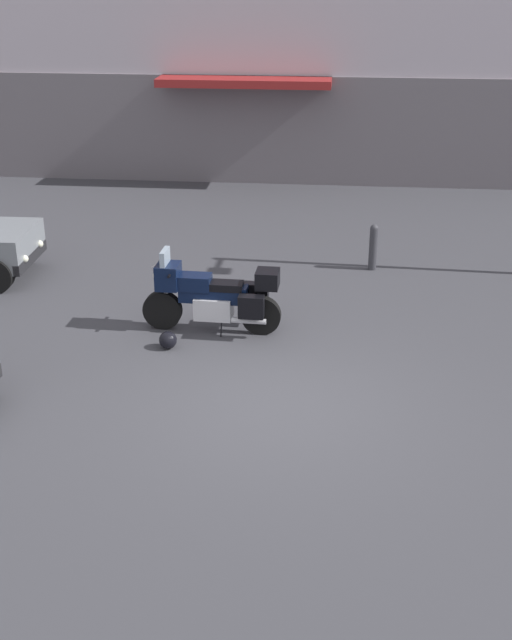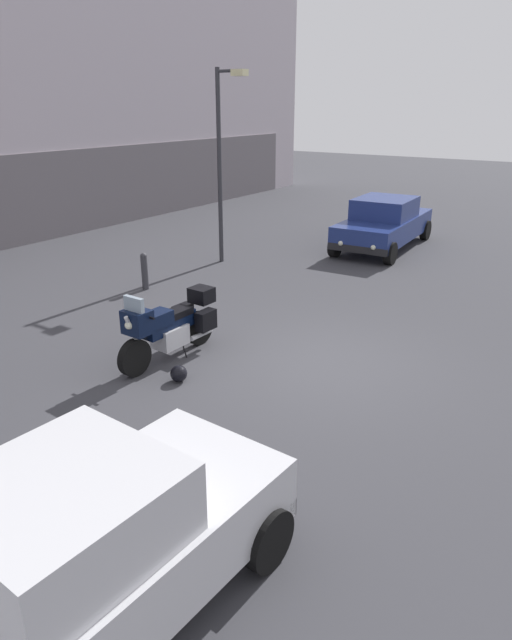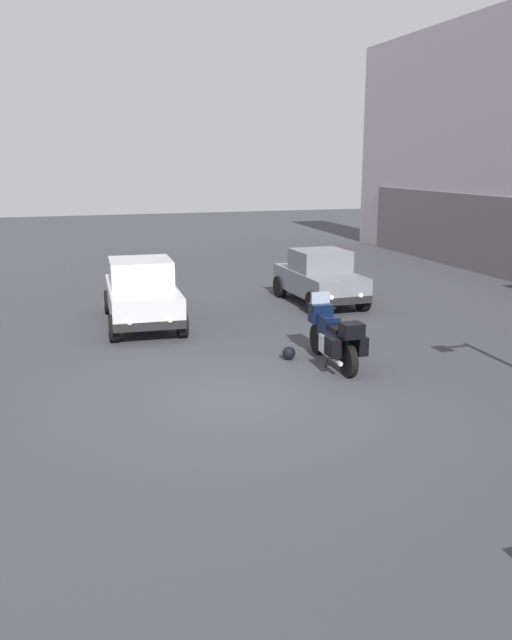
{
  "view_description": "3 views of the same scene",
  "coord_description": "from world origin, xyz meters",
  "px_view_note": "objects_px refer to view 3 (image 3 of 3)",
  "views": [
    {
      "loc": [
        0.68,
        -9.81,
        5.6
      ],
      "look_at": [
        -0.4,
        0.72,
        0.95
      ],
      "focal_mm": 46.56,
      "sensor_mm": 36.0,
      "label": 1
    },
    {
      "loc": [
        -8.0,
        -4.0,
        4.27
      ],
      "look_at": [
        -0.9,
        0.77,
        0.95
      ],
      "focal_mm": 31.58,
      "sensor_mm": 36.0,
      "label": 2
    },
    {
      "loc": [
        10.37,
        -2.98,
        4.07
      ],
      "look_at": [
        -0.87,
        0.61,
        1.16
      ],
      "focal_mm": 36.75,
      "sensor_mm": 36.0,
      "label": 3
    }
  ],
  "objects_px": {
    "motorcycle": "(333,336)",
    "helmet": "(289,353)",
    "car_hatchback_near": "(142,293)",
    "car_compact_side": "(320,277)"
  },
  "relations": [
    {
      "from": "motorcycle",
      "to": "helmet",
      "type": "xyz_separation_m",
      "value": [
        -0.62,
        -0.72,
        -0.48
      ]
    },
    {
      "from": "motorcycle",
      "to": "car_hatchback_near",
      "type": "distance_m",
      "value": 5.56
    },
    {
      "from": "car_hatchback_near",
      "to": "motorcycle",
      "type": "bearing_deg",
      "value": 37.98
    },
    {
      "from": "motorcycle",
      "to": "helmet",
      "type": "bearing_deg",
      "value": 51.0
    },
    {
      "from": "car_hatchback_near",
      "to": "car_compact_side",
      "type": "height_order",
      "value": "car_hatchback_near"
    },
    {
      "from": "helmet",
      "to": "car_hatchback_near",
      "type": "bearing_deg",
      "value": -147.93
    },
    {
      "from": "motorcycle",
      "to": "car_compact_side",
      "type": "relative_size",
      "value": 0.65
    },
    {
      "from": "car_hatchback_near",
      "to": "helmet",
      "type": "bearing_deg",
      "value": 35.1
    },
    {
      "from": "car_compact_side",
      "to": "helmet",
      "type": "bearing_deg",
      "value": -30.75
    },
    {
      "from": "helmet",
      "to": "motorcycle",
      "type": "bearing_deg",
      "value": 49.14
    }
  ]
}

